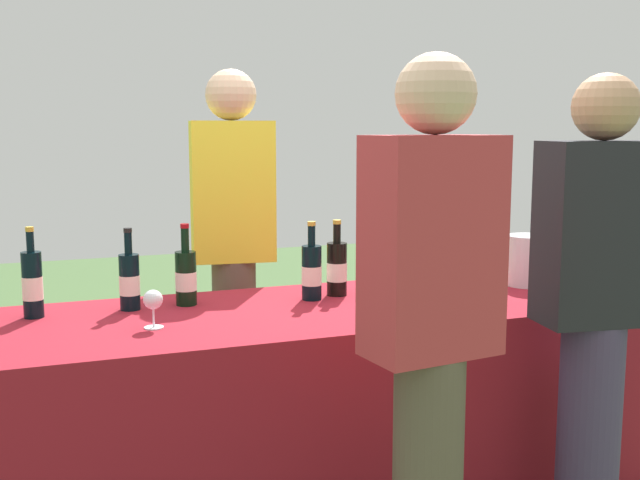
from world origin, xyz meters
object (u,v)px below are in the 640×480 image
at_px(guest_0, 431,323).
at_px(guest_1, 596,299).
at_px(wine_bottle_2, 186,277).
at_px(wine_bottle_6, 473,260).
at_px(wine_glass_0, 153,302).
at_px(server_pouring, 233,239).
at_px(wine_glass_1, 414,286).
at_px(ice_bucket, 528,260).
at_px(wine_glass_2, 486,279).
at_px(wine_bottle_0, 32,284).
at_px(wine_bottle_3, 312,272).
at_px(wine_bottle_5, 390,269).
at_px(wine_bottle_1, 130,281).
at_px(menu_board, 403,330).
at_px(wine_bottle_4, 337,268).

relative_size(guest_0, guest_1, 1.02).
relative_size(wine_bottle_2, wine_bottle_6, 0.93).
relative_size(wine_glass_0, server_pouring, 0.08).
bearing_deg(wine_glass_1, wine_bottle_2, 152.18).
xyz_separation_m(wine_glass_1, server_pouring, (-0.44, 0.91, 0.07)).
xyz_separation_m(wine_glass_1, ice_bucket, (0.67, 0.26, 0.01)).
xyz_separation_m(wine_glass_2, guest_1, (0.12, -0.47, 0.01)).
xyz_separation_m(wine_bottle_0, wine_bottle_3, (1.01, -0.08, -0.01)).
bearing_deg(wine_bottle_5, wine_glass_2, -44.10).
relative_size(wine_bottle_1, wine_bottle_3, 0.99).
height_order(wine_bottle_5, wine_glass_2, wine_bottle_5).
distance_m(wine_bottle_5, wine_glass_1, 0.29).
relative_size(wine_glass_0, guest_0, 0.08).
xyz_separation_m(wine_glass_2, menu_board, (0.18, 1.03, -0.47)).
height_order(wine_bottle_2, menu_board, wine_bottle_2).
distance_m(wine_glass_1, wine_glass_2, 0.31).
relative_size(wine_bottle_3, wine_bottle_5, 1.06).
relative_size(wine_bottle_0, wine_glass_0, 2.47).
height_order(wine_bottle_0, wine_glass_1, wine_bottle_0).
distance_m(wine_glass_2, guest_1, 0.48).
height_order(wine_bottle_1, wine_glass_0, wine_bottle_1).
xyz_separation_m(server_pouring, menu_board, (0.93, 0.15, -0.55)).
bearing_deg(wine_glass_1, guest_1, -45.92).
bearing_deg(wine_bottle_4, wine_glass_2, -34.93).
height_order(wine_bottle_0, guest_1, guest_1).
distance_m(wine_bottle_0, server_pouring, 1.00).
xyz_separation_m(wine_bottle_5, wine_glass_0, (-0.96, -0.19, -0.01)).
bearing_deg(wine_bottle_0, wine_bottle_1, -0.08).
relative_size(wine_bottle_1, server_pouring, 0.18).
relative_size(wine_bottle_2, wine_bottle_4, 1.02).
xyz_separation_m(wine_bottle_5, server_pouring, (-0.48, 0.62, 0.06)).
bearing_deg(ice_bucket, server_pouring, 149.47).
xyz_separation_m(server_pouring, guest_1, (0.87, -1.35, -0.06)).
relative_size(wine_bottle_3, wine_glass_0, 2.35).
bearing_deg(wine_bottle_1, wine_bottle_2, 1.54).
bearing_deg(wine_bottle_3, wine_glass_2, -26.08).
distance_m(ice_bucket, server_pouring, 1.29).
relative_size(wine_bottle_2, wine_bottle_5, 1.07).
xyz_separation_m(wine_glass_0, wine_glass_2, (1.23, -0.07, 0.00)).
bearing_deg(wine_bottle_0, wine_bottle_5, -4.40).
height_order(wine_glass_0, wine_glass_1, wine_glass_1).
relative_size(wine_bottle_5, menu_board, 0.38).
xyz_separation_m(wine_bottle_2, wine_glass_0, (-0.17, -0.30, -0.02)).
xyz_separation_m(wine_bottle_0, wine_glass_1, (1.29, -0.39, -0.02)).
bearing_deg(wine_glass_2, wine_bottle_0, 167.12).
height_order(wine_bottle_4, server_pouring, server_pouring).
bearing_deg(menu_board, wine_bottle_5, -124.01).
distance_m(wine_glass_1, ice_bucket, 0.71).
height_order(wine_bottle_4, wine_glass_0, wine_bottle_4).
relative_size(wine_bottle_5, wine_glass_2, 2.19).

